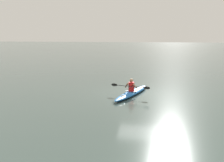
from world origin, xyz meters
TOP-DOWN VIEW (x-y plane):
  - ground_plane at (0.00, 0.00)m, footprint 160.00×160.00m
  - kayak at (0.41, 0.36)m, footprint 2.10×4.70m
  - kayaker at (0.45, 0.49)m, footprint 2.35×0.81m

SIDE VIEW (x-z plane):
  - ground_plane at x=0.00m, z-range 0.00..0.00m
  - kayak at x=0.41m, z-range 0.00..0.26m
  - kayaker at x=0.45m, z-range 0.20..0.95m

